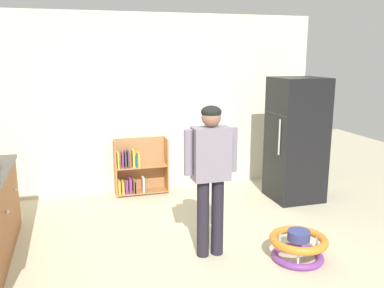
{
  "coord_description": "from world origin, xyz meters",
  "views": [
    {
      "loc": [
        -1.2,
        -3.92,
        2.12
      ],
      "look_at": [
        0.11,
        0.54,
        1.09
      ],
      "focal_mm": 38.72,
      "sensor_mm": 36.0,
      "label": 1
    }
  ],
  "objects_px": {
    "bookshelf": "(137,170)",
    "baby_walker": "(298,245)",
    "standing_person": "(211,168)",
    "refrigerator": "(296,139)"
  },
  "relations": [
    {
      "from": "bookshelf",
      "to": "baby_walker",
      "type": "bearing_deg",
      "value": -63.47
    },
    {
      "from": "standing_person",
      "to": "baby_walker",
      "type": "distance_m",
      "value": 1.22
    },
    {
      "from": "bookshelf",
      "to": "baby_walker",
      "type": "relative_size",
      "value": 1.41
    },
    {
      "from": "bookshelf",
      "to": "baby_walker",
      "type": "xyz_separation_m",
      "value": [
        1.27,
        -2.55,
        -0.21
      ]
    },
    {
      "from": "standing_person",
      "to": "bookshelf",
      "type": "bearing_deg",
      "value": 101.08
    },
    {
      "from": "standing_person",
      "to": "baby_walker",
      "type": "height_order",
      "value": "standing_person"
    },
    {
      "from": "standing_person",
      "to": "refrigerator",
      "type": "bearing_deg",
      "value": 37.07
    },
    {
      "from": "refrigerator",
      "to": "baby_walker",
      "type": "relative_size",
      "value": 2.95
    },
    {
      "from": "bookshelf",
      "to": "standing_person",
      "type": "xyz_separation_m",
      "value": [
        0.43,
        -2.19,
        0.6
      ]
    },
    {
      "from": "refrigerator",
      "to": "bookshelf",
      "type": "relative_size",
      "value": 2.09
    }
  ]
}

